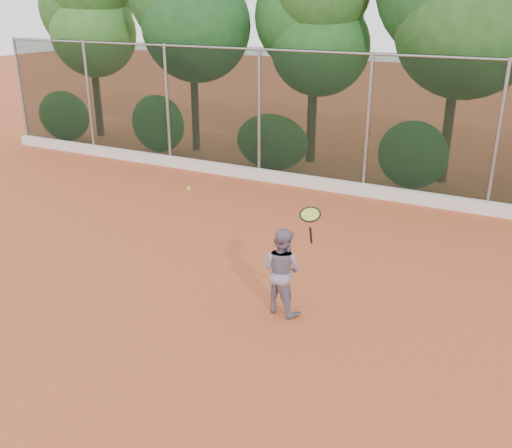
% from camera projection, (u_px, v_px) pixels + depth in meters
% --- Properties ---
extents(ground, '(80.00, 80.00, 0.00)m').
position_uv_depth(ground, '(227.00, 319.00, 8.90)').
color(ground, '#B6512B').
rests_on(ground, ground).
extents(concrete_curb, '(24.00, 0.20, 0.30)m').
position_uv_depth(concrete_curb, '(361.00, 190.00, 14.48)').
color(concrete_curb, silver).
rests_on(concrete_curb, ground).
extents(tennis_player, '(0.77, 0.65, 1.42)m').
position_uv_depth(tennis_player, '(282.00, 271.00, 8.88)').
color(tennis_player, slate).
rests_on(tennis_player, ground).
extents(chainlink_fence, '(24.09, 0.09, 3.50)m').
position_uv_depth(chainlink_fence, '(368.00, 121.00, 14.00)').
color(chainlink_fence, black).
rests_on(chainlink_fence, ground).
extents(foliage_backdrop, '(23.70, 3.63, 7.55)m').
position_uv_depth(foliage_backdrop, '(377.00, 10.00, 14.93)').
color(foliage_backdrop, '#412819').
rests_on(foliage_backdrop, ground).
extents(tennis_racket, '(0.36, 0.35, 0.58)m').
position_uv_depth(tennis_racket, '(310.00, 217.00, 8.18)').
color(tennis_racket, black).
rests_on(tennis_racket, ground).
extents(tennis_ball_in_flight, '(0.06, 0.06, 0.06)m').
position_uv_depth(tennis_ball_in_flight, '(189.00, 189.00, 9.95)').
color(tennis_ball_in_flight, '#C5E233').
rests_on(tennis_ball_in_flight, ground).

